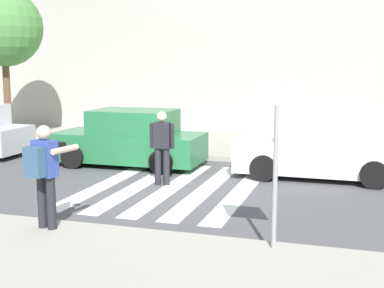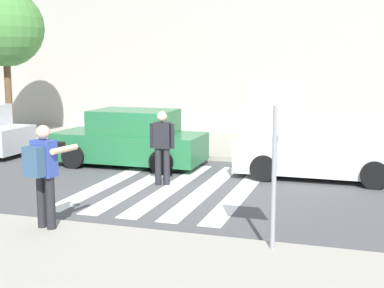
{
  "view_description": "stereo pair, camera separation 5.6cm",
  "coord_description": "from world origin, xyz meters",
  "px_view_note": "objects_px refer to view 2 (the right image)",
  "views": [
    {
      "loc": [
        4.01,
        -11.12,
        2.92
      ],
      "look_at": [
        0.6,
        -0.2,
        1.1
      ],
      "focal_mm": 50.0,
      "sensor_mm": 36.0,
      "label": 1
    },
    {
      "loc": [
        4.06,
        -11.1,
        2.92
      ],
      "look_at": [
        0.6,
        -0.2,
        1.1
      ],
      "focal_mm": 50.0,
      "sensor_mm": 36.0,
      "label": 2
    }
  ],
  "objects_px": {
    "parked_car_green": "(131,139)",
    "street_tree_west": "(5,28)",
    "pedestrian_crossing": "(162,144)",
    "parked_car_white": "(322,149)",
    "stop_sign": "(275,129)",
    "photographer_with_backpack": "(43,168)"
  },
  "relations": [
    {
      "from": "parked_car_white",
      "to": "street_tree_west",
      "type": "relative_size",
      "value": 0.8
    },
    {
      "from": "parked_car_white",
      "to": "pedestrian_crossing",
      "type": "bearing_deg",
      "value": -151.13
    },
    {
      "from": "photographer_with_backpack",
      "to": "stop_sign",
      "type": "bearing_deg",
      "value": 3.1
    },
    {
      "from": "stop_sign",
      "to": "parked_car_white",
      "type": "relative_size",
      "value": 0.6
    },
    {
      "from": "pedestrian_crossing",
      "to": "parked_car_white",
      "type": "distance_m",
      "value": 4.01
    },
    {
      "from": "pedestrian_crossing",
      "to": "parked_car_green",
      "type": "bearing_deg",
      "value": 130.65
    },
    {
      "from": "stop_sign",
      "to": "photographer_with_backpack",
      "type": "distance_m",
      "value": 3.82
    },
    {
      "from": "parked_car_green",
      "to": "street_tree_west",
      "type": "relative_size",
      "value": 0.8
    },
    {
      "from": "photographer_with_backpack",
      "to": "pedestrian_crossing",
      "type": "distance_m",
      "value": 4.1
    },
    {
      "from": "stop_sign",
      "to": "parked_car_white",
      "type": "height_order",
      "value": "stop_sign"
    },
    {
      "from": "photographer_with_backpack",
      "to": "street_tree_west",
      "type": "distance_m",
      "value": 11.09
    },
    {
      "from": "street_tree_west",
      "to": "pedestrian_crossing",
      "type": "bearing_deg",
      "value": -30.34
    },
    {
      "from": "parked_car_white",
      "to": "street_tree_west",
      "type": "height_order",
      "value": "street_tree_west"
    },
    {
      "from": "parked_car_green",
      "to": "street_tree_west",
      "type": "xyz_separation_m",
      "value": [
        -5.65,
        2.34,
        3.23
      ]
    },
    {
      "from": "pedestrian_crossing",
      "to": "parked_car_white",
      "type": "bearing_deg",
      "value": 28.87
    },
    {
      "from": "photographer_with_backpack",
      "to": "parked_car_white",
      "type": "bearing_deg",
      "value": 56.01
    },
    {
      "from": "stop_sign",
      "to": "street_tree_west",
      "type": "bearing_deg",
      "value": 142.29
    },
    {
      "from": "pedestrian_crossing",
      "to": "street_tree_west",
      "type": "bearing_deg",
      "value": 149.66
    },
    {
      "from": "stop_sign",
      "to": "street_tree_west",
      "type": "xyz_separation_m",
      "value": [
        -10.51,
        8.13,
        2.02
      ]
    },
    {
      "from": "stop_sign",
      "to": "photographer_with_backpack",
      "type": "bearing_deg",
      "value": -176.9
    },
    {
      "from": "stop_sign",
      "to": "parked_car_green",
      "type": "bearing_deg",
      "value": 130.07
    },
    {
      "from": "stop_sign",
      "to": "photographer_with_backpack",
      "type": "relative_size",
      "value": 1.43
    }
  ]
}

